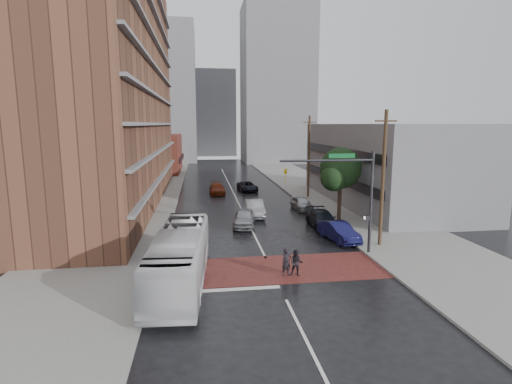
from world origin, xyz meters
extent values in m
plane|color=black|center=(0.00, 0.00, 0.00)|extent=(160.00, 160.00, 0.00)
cube|color=maroon|center=(0.00, 0.50, 0.01)|extent=(14.00, 5.00, 0.02)
cube|color=gray|center=(-11.50, 25.00, 0.07)|extent=(9.00, 90.00, 0.15)
cube|color=gray|center=(11.50, 25.00, 0.07)|extent=(9.00, 90.00, 0.15)
cube|color=brown|center=(-14.00, 24.00, 14.00)|extent=(10.00, 44.00, 28.00)
cube|color=maroon|center=(-12.00, 54.00, 3.50)|extent=(8.00, 16.00, 7.00)
cube|color=slate|center=(16.50, 20.00, 4.50)|extent=(11.00, 26.00, 9.00)
cube|color=slate|center=(-14.00, 78.00, 16.00)|extent=(18.00, 16.00, 32.00)
cube|color=slate|center=(14.00, 72.00, 18.00)|extent=(16.00, 14.00, 36.00)
cube|color=slate|center=(0.00, 95.00, 12.00)|extent=(12.00, 10.00, 24.00)
cylinder|color=#332319|center=(8.50, 12.00, 2.00)|extent=(0.36, 0.36, 4.00)
sphere|color=#1B3216|center=(8.50, 12.00, 5.00)|extent=(3.80, 3.80, 3.80)
sphere|color=#1B3216|center=(7.60, 11.20, 4.20)|extent=(2.40, 2.40, 2.40)
sphere|color=#1B3216|center=(9.30, 12.80, 4.40)|extent=(2.60, 2.60, 2.60)
cylinder|color=#2D2D33|center=(7.30, 2.50, 3.60)|extent=(0.20, 0.20, 7.20)
cylinder|color=#2D2D33|center=(4.10, 2.50, 6.60)|extent=(6.40, 0.16, 0.16)
imported|color=gold|center=(1.30, 2.50, 5.60)|extent=(0.20, 0.16, 1.00)
cube|color=#0C5926|center=(5.10, 2.50, 6.90)|extent=(1.80, 0.05, 0.30)
cube|color=#2D2D33|center=(7.05, 2.50, 2.60)|extent=(0.30, 0.30, 0.35)
cylinder|color=#473321|center=(8.80, 4.00, 5.00)|extent=(0.26, 0.26, 10.00)
cube|color=#473321|center=(8.80, 4.00, 9.20)|extent=(1.60, 0.12, 0.12)
cylinder|color=#473321|center=(8.80, 24.00, 5.00)|extent=(0.26, 0.26, 10.00)
cube|color=#473321|center=(8.80, 24.00, 9.20)|extent=(1.60, 0.12, 0.12)
imported|color=silver|center=(-5.50, -1.00, 1.58)|extent=(3.41, 11.47, 3.15)
imported|color=black|center=(0.71, -0.74, 0.85)|extent=(0.71, 0.57, 1.70)
imported|color=black|center=(1.29, -0.83, 0.81)|extent=(0.95, 0.85, 1.63)
imported|color=#9A9CA1|center=(-0.51, 11.25, 0.78)|extent=(2.55, 4.83, 1.57)
imported|color=#9D9EA5|center=(0.93, 15.03, 0.80)|extent=(1.81, 4.89, 1.60)
imported|color=#68200B|center=(-2.16, 28.51, 0.68)|extent=(2.03, 4.76, 1.37)
imported|color=black|center=(2.02, 30.08, 0.65)|extent=(2.77, 4.90, 1.29)
imported|color=#121241|center=(6.30, 5.86, 0.74)|extent=(2.36, 4.68, 1.47)
imported|color=black|center=(6.26, 10.00, 0.74)|extent=(2.09, 5.08, 1.47)
imported|color=#A5A9AC|center=(6.30, 17.37, 0.70)|extent=(1.94, 4.22, 1.40)
camera|label=1|loc=(-4.23, -22.99, 8.98)|focal=28.00mm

